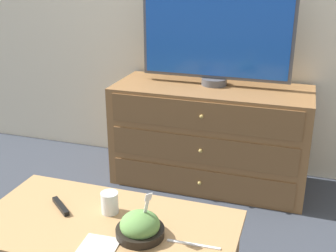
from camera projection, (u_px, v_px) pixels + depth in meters
ground_plane at (199, 160)px, 3.09m from camera, size 12.00×12.00×0.00m
dresser at (210, 136)px, 2.69m from camera, size 1.21×0.51×0.64m
tv at (216, 30)px, 2.51m from camera, size 0.92×0.16×0.66m
coffee_table at (107, 238)px, 1.59m from camera, size 0.97×0.50×0.45m
takeout_bowl at (140, 227)px, 1.48m from camera, size 0.17×0.17×0.18m
drink_cup at (110, 204)px, 1.62m from camera, size 0.07×0.07×0.09m
napkin at (98, 247)px, 1.43m from camera, size 0.13×0.13×0.00m
knife at (193, 244)px, 1.44m from camera, size 0.19×0.02×0.01m
remote_control at (61, 206)px, 1.66m from camera, size 0.12×0.10×0.02m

